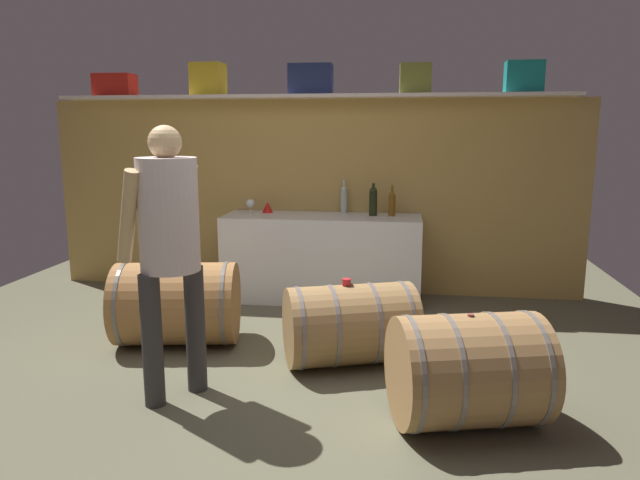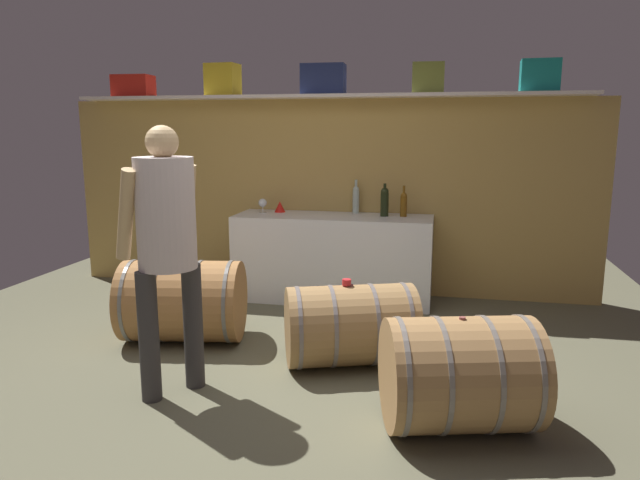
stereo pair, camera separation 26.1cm
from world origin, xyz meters
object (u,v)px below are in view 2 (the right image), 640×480
at_px(toolcase_navy, 323,79).
at_px(winemaker_pouring, 166,234).
at_px(red_funnel, 280,207).
at_px(wine_bottle_amber, 404,204).
at_px(wine_barrel_near, 350,325).
at_px(wine_bottle_clear, 356,199).
at_px(wine_glass, 263,203).
at_px(tasting_cup, 347,282).
at_px(toolcase_yellow, 223,80).
at_px(toolcase_olive, 428,78).
at_px(toolcase_red, 134,86).
at_px(wine_barrel_far, 460,374).
at_px(wine_bottle_dark, 385,201).
at_px(toolcase_teal, 540,76).
at_px(work_cabinet, 333,258).
at_px(wine_barrel_flank, 183,301).

xyz_separation_m(toolcase_navy, winemaker_pouring, (-0.48, -2.48, -1.10)).
bearing_deg(red_funnel, winemaker_pouring, -90.96).
distance_m(wine_bottle_amber, wine_barrel_near, 1.81).
bearing_deg(wine_bottle_clear, wine_barrel_near, -82.51).
bearing_deg(wine_glass, tasting_cup, -55.34).
bearing_deg(toolcase_yellow, toolcase_olive, 3.63).
height_order(toolcase_red, wine_bottle_amber, toolcase_red).
bearing_deg(winemaker_pouring, toolcase_yellow, 49.93).
xyz_separation_m(wine_bottle_amber, wine_barrel_near, (-0.25, -1.67, -0.67)).
bearing_deg(toolcase_red, wine_barrel_far, -40.96).
height_order(toolcase_red, red_funnel, toolcase_red).
bearing_deg(wine_barrel_near, wine_bottle_clear, 77.84).
height_order(wine_bottle_dark, tasting_cup, wine_bottle_dark).
bearing_deg(toolcase_yellow, winemaker_pouring, -73.65).
distance_m(toolcase_olive, winemaker_pouring, 3.09).
bearing_deg(toolcase_teal, toolcase_navy, -177.77).
distance_m(red_funnel, tasting_cup, 1.99).
distance_m(toolcase_red, wine_bottle_clear, 2.61).
bearing_deg(wine_bottle_amber, tasting_cup, -99.47).
bearing_deg(toolcase_yellow, wine_glass, -15.57).
xyz_separation_m(wine_glass, winemaker_pouring, (0.11, -2.32, 0.10)).
bearing_deg(toolcase_teal, toolcase_yellow, -177.77).
bearing_deg(toolcase_navy, work_cabinet, -58.19).
height_order(toolcase_navy, wine_bottle_clear, toolcase_navy).
height_order(toolcase_red, wine_bottle_clear, toolcase_red).
xyz_separation_m(work_cabinet, wine_barrel_flank, (-0.96, -1.37, -0.09)).
height_order(toolcase_red, wine_glass, toolcase_red).
distance_m(toolcase_teal, wine_glass, 2.86).
distance_m(red_funnel, wine_barrel_flank, 1.66).
relative_size(work_cabinet, wine_bottle_dark, 6.05).
xyz_separation_m(toolcase_yellow, red_funnel, (0.60, -0.07, -1.26)).
distance_m(wine_barrel_near, wine_barrel_far, 1.08).
height_order(toolcase_yellow, wine_barrel_near, toolcase_yellow).
xyz_separation_m(toolcase_olive, wine_bottle_amber, (-0.19, -0.12, -1.17)).
bearing_deg(toolcase_red, work_cabinet, -8.94).
bearing_deg(toolcase_red, wine_glass, -9.49).
distance_m(toolcase_yellow, wine_glass, 1.31).
distance_m(wine_barrel_far, wine_barrel_flank, 2.35).
xyz_separation_m(toolcase_yellow, toolcase_olive, (2.04, 0.00, -0.02)).
bearing_deg(toolcase_teal, wine_barrel_flank, -148.36).
relative_size(toolcase_olive, red_funnel, 2.63).
distance_m(toolcase_teal, wine_barrel_far, 3.22).
relative_size(toolcase_teal, wine_barrel_flank, 0.33).
relative_size(toolcase_navy, wine_glass, 2.92).
distance_m(toolcase_teal, wine_bottle_amber, 1.67).
relative_size(wine_bottle_clear, winemaker_pouring, 0.20).
bearing_deg(toolcase_olive, toolcase_teal, -1.87).
relative_size(wine_bottle_clear, wine_barrel_near, 0.32).
height_order(wine_bottle_amber, tasting_cup, wine_bottle_amber).
distance_m(work_cabinet, red_funnel, 0.76).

